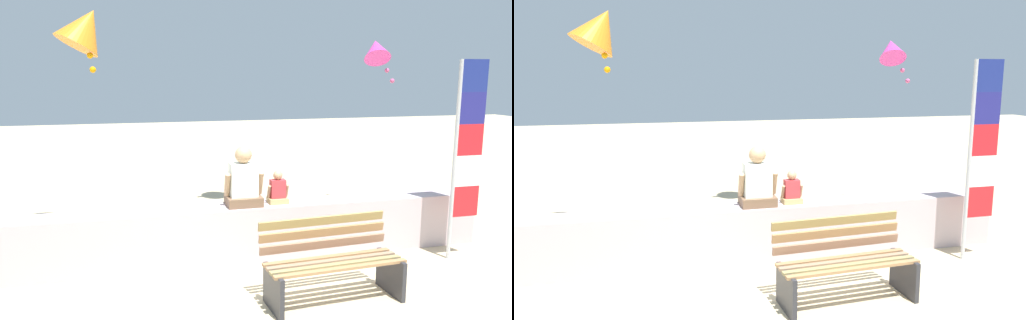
# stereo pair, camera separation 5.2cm
# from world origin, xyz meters

# --- Properties ---
(ground_plane) EXTENTS (40.00, 40.00, 0.00)m
(ground_plane) POSITION_xyz_m (0.00, 0.00, 0.00)
(ground_plane) COLOR #C9B68E
(seawall_ledge) EXTENTS (6.60, 0.46, 0.75)m
(seawall_ledge) POSITION_xyz_m (0.00, 0.88, 0.37)
(seawall_ledge) COLOR #C1AEB4
(seawall_ledge) RESTS_ON ground
(park_bench) EXTENTS (1.56, 0.70, 0.88)m
(park_bench) POSITION_xyz_m (0.57, -0.51, 0.41)
(park_bench) COLOR #A5784D
(park_bench) RESTS_ON ground
(person_adult) EXTENTS (0.51, 0.38, 0.79)m
(person_adult) POSITION_xyz_m (-0.10, 0.88, 1.05)
(person_adult) COLOR brown
(person_adult) RESTS_ON seawall_ledge
(person_child) EXTENTS (0.29, 0.21, 0.44)m
(person_child) POSITION_xyz_m (0.37, 0.88, 0.92)
(person_child) COLOR tan
(person_child) RESTS_ON seawall_ledge
(flag_banner) EXTENTS (0.43, 0.05, 2.64)m
(flag_banner) POSITION_xyz_m (2.72, 0.22, 1.51)
(flag_banner) COLOR #B7B7BC
(flag_banner) RESTS_ON ground
(kite_orange) EXTENTS (0.94, 0.82, 0.96)m
(kite_orange) POSITION_xyz_m (-2.04, 1.70, 3.05)
(kite_orange) COLOR orange
(kite_magenta) EXTENTS (0.63, 0.70, 0.87)m
(kite_magenta) POSITION_xyz_m (2.68, 2.67, 2.87)
(kite_magenta) COLOR #DB3D9E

